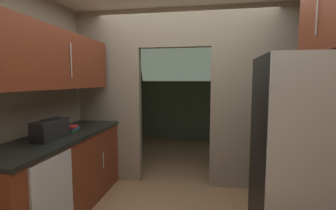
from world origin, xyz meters
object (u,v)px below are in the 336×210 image
at_px(boombox, 50,130).
at_px(dishwasher, 54,204).
at_px(refrigerator, 306,155).
at_px(book_stack, 72,128).

bearing_deg(boombox, dishwasher, -53.84).
relative_size(dishwasher, boombox, 2.01).
bearing_deg(dishwasher, refrigerator, 10.13).
xyz_separation_m(boombox, book_stack, (-0.01, 0.41, -0.07)).
bearing_deg(boombox, refrigerator, 0.25).
height_order(dishwasher, book_stack, book_stack).
height_order(refrigerator, book_stack, refrigerator).
height_order(dishwasher, boombox, boombox).
bearing_deg(dishwasher, boombox, 126.16).
bearing_deg(refrigerator, book_stack, 170.93).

